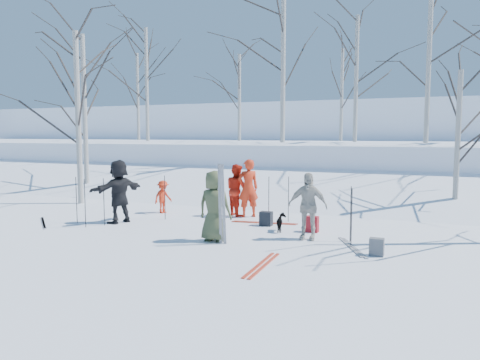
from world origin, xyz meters
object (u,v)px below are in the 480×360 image
at_px(skier_grey_west, 119,191).
at_px(skier_olive_center, 214,206).
at_px(backpack_dark, 266,219).
at_px(backpack_red, 312,224).
at_px(skier_red_north, 248,188).
at_px(skier_cream_east, 308,206).
at_px(skier_red_seated, 163,197).
at_px(backpack_grey, 377,247).
at_px(skier_redor_behind, 237,190).
at_px(dog, 281,223).

bearing_deg(skier_grey_west, skier_olive_center, 91.63).
distance_m(skier_grey_west, backpack_dark, 4.34).
bearing_deg(backpack_red, skier_grey_west, -170.02).
height_order(skier_olive_center, backpack_dark, skier_olive_center).
xyz_separation_m(skier_olive_center, backpack_dark, (0.48, 2.29, -0.66)).
bearing_deg(skier_red_north, skier_cream_east, 98.30).
relative_size(skier_cream_east, backpack_dark, 4.12).
relative_size(skier_red_north, skier_grey_west, 0.98).
relative_size(skier_cream_east, backpack_red, 3.92).
relative_size(skier_red_north, backpack_red, 4.29).
distance_m(skier_red_seated, backpack_grey, 7.67).
relative_size(backpack_red, backpack_grey, 1.11).
relative_size(skier_grey_west, backpack_grey, 4.86).
relative_size(skier_red_north, skier_redor_behind, 1.10).
relative_size(skier_grey_west, dog, 3.23).
bearing_deg(backpack_dark, backpack_grey, -32.99).
bearing_deg(skier_red_seated, backpack_grey, -95.46).
bearing_deg(dog, backpack_dark, -61.30).
bearing_deg(backpack_dark, skier_red_seated, 170.25).
relative_size(skier_redor_behind, backpack_grey, 4.31).
height_order(skier_red_seated, dog, skier_red_seated).
height_order(skier_redor_behind, backpack_grey, skier_redor_behind).
bearing_deg(skier_olive_center, backpack_dark, -100.99).
relative_size(skier_grey_west, backpack_dark, 4.62).
bearing_deg(skier_grey_west, skier_redor_behind, 150.10).
relative_size(dog, backpack_dark, 1.43).
bearing_deg(backpack_dark, skier_cream_east, -38.09).
xyz_separation_m(backpack_grey, backpack_dark, (-3.30, 2.14, 0.01)).
relative_size(skier_redor_behind, dog, 2.87).
bearing_deg(skier_cream_east, backpack_dark, 136.81).
xyz_separation_m(skier_olive_center, skier_grey_west, (-3.60, 1.00, 0.07)).
height_order(skier_olive_center, skier_redor_behind, skier_olive_center).
xyz_separation_m(skier_redor_behind, backpack_red, (2.84, -1.50, -0.61)).
xyz_separation_m(skier_olive_center, skier_redor_behind, (-0.94, 3.47, -0.04)).
xyz_separation_m(skier_cream_east, backpack_dark, (-1.52, 1.19, -0.62)).
height_order(skier_grey_west, backpack_grey, skier_grey_west).
xyz_separation_m(dog, backpack_grey, (2.65, -1.55, -0.05)).
height_order(skier_cream_east, backpack_dark, skier_cream_east).
height_order(skier_olive_center, dog, skier_olive_center).
relative_size(skier_olive_center, skier_red_seated, 1.61).
bearing_deg(skier_redor_behind, dog, 176.55).
relative_size(skier_olive_center, skier_redor_behind, 1.05).
height_order(skier_red_seated, skier_grey_west, skier_grey_west).
height_order(skier_red_seated, backpack_red, skier_red_seated).
xyz_separation_m(skier_red_north, skier_redor_behind, (-0.42, 0.08, -0.08)).
bearing_deg(backpack_red, backpack_dark, 167.28).
bearing_deg(backpack_red, skier_redor_behind, 152.10).
bearing_deg(skier_red_north, skier_redor_behind, -50.30).
height_order(skier_cream_east, backpack_grey, skier_cream_east).
xyz_separation_m(skier_grey_west, backpack_dark, (4.08, 1.29, -0.72)).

